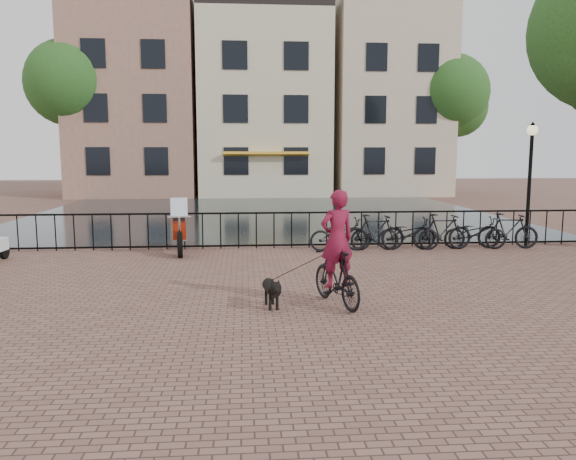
{
  "coord_description": "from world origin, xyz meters",
  "views": [
    {
      "loc": [
        -0.84,
        -7.66,
        2.67
      ],
      "look_at": [
        0.0,
        3.0,
        1.2
      ],
      "focal_mm": 35.0,
      "sensor_mm": 36.0,
      "label": 1
    }
  ],
  "objects": [
    {
      "name": "ground",
      "position": [
        0.0,
        0.0,
        0.0
      ],
      "size": [
        100.0,
        100.0,
        0.0
      ],
      "primitive_type": "plane",
      "color": "brown",
      "rests_on": "ground"
    },
    {
      "name": "canal_water",
      "position": [
        0.0,
        17.3,
        0.0
      ],
      "size": [
        20.0,
        20.0,
        0.0
      ],
      "primitive_type": "plane",
      "color": "black",
      "rests_on": "ground"
    },
    {
      "name": "railing",
      "position": [
        0.0,
        8.0,
        0.5
      ],
      "size": [
        20.0,
        0.05,
        1.02
      ],
      "color": "black",
      "rests_on": "ground"
    },
    {
      "name": "canal_house_left",
      "position": [
        -7.5,
        30.0,
        6.4
      ],
      "size": [
        7.5,
        9.0,
        12.8
      ],
      "color": "#906154",
      "rests_on": "ground"
    },
    {
      "name": "canal_house_mid",
      "position": [
        0.5,
        30.0,
        5.9
      ],
      "size": [
        8.0,
        9.5,
        11.8
      ],
      "color": "beige",
      "rests_on": "ground"
    },
    {
      "name": "canal_house_right",
      "position": [
        8.5,
        30.0,
        6.65
      ],
      "size": [
        7.0,
        9.0,
        13.3
      ],
      "color": "beige",
      "rests_on": "ground"
    },
    {
      "name": "tree_far_left",
      "position": [
        -11.0,
        27.0,
        6.73
      ],
      "size": [
        5.04,
        5.04,
        9.27
      ],
      "color": "black",
      "rests_on": "ground"
    },
    {
      "name": "tree_far_right",
      "position": [
        12.0,
        27.0,
        6.35
      ],
      "size": [
        4.76,
        4.76,
        8.76
      ],
      "color": "black",
      "rests_on": "ground"
    },
    {
      "name": "lamp_post",
      "position": [
        7.2,
        7.6,
        2.38
      ],
      "size": [
        0.3,
        0.3,
        3.45
      ],
      "color": "black",
      "rests_on": "ground"
    },
    {
      "name": "cyclist",
      "position": [
        0.77,
        1.9,
        0.91
      ],
      "size": [
        1.02,
        1.81,
        2.39
      ],
      "rotation": [
        0.0,
        0.0,
        3.46
      ],
      "color": "black",
      "rests_on": "ground"
    },
    {
      "name": "dog",
      "position": [
        -0.38,
        1.85,
        0.28
      ],
      "size": [
        0.38,
        0.85,
        0.55
      ],
      "rotation": [
        0.0,
        0.0,
        0.14
      ],
      "color": "black",
      "rests_on": "ground"
    },
    {
      "name": "motorcycle",
      "position": [
        -2.6,
        7.58,
        0.79
      ],
      "size": [
        0.8,
        2.26,
        1.58
      ],
      "rotation": [
        0.0,
        0.0,
        0.13
      ],
      "color": "#99200B",
      "rests_on": "ground"
    },
    {
      "name": "parked_bike_0",
      "position": [
        1.8,
        7.4,
        0.45
      ],
      "size": [
        1.75,
        0.71,
        0.9
      ],
      "primitive_type": "imported",
      "rotation": [
        0.0,
        0.0,
        1.64
      ],
      "color": "black",
      "rests_on": "ground"
    },
    {
      "name": "parked_bike_1",
      "position": [
        2.75,
        7.4,
        0.5
      ],
      "size": [
        1.68,
        0.51,
        1.0
      ],
      "primitive_type": "imported",
      "rotation": [
        0.0,
        0.0,
        1.6
      ],
      "color": "black",
      "rests_on": "ground"
    },
    {
      "name": "parked_bike_2",
      "position": [
        3.7,
        7.4,
        0.45
      ],
      "size": [
        1.76,
        0.72,
        0.9
      ],
      "primitive_type": "imported",
      "rotation": [
        0.0,
        0.0,
        1.5
      ],
      "color": "black",
      "rests_on": "ground"
    },
    {
      "name": "parked_bike_3",
      "position": [
        4.65,
        7.4,
        0.5
      ],
      "size": [
        1.67,
        0.49,
        1.0
      ],
      "primitive_type": "imported",
      "rotation": [
        0.0,
        0.0,
        1.58
      ],
      "color": "black",
      "rests_on": "ground"
    },
    {
      "name": "parked_bike_4",
      "position": [
        5.6,
        7.4,
        0.45
      ],
      "size": [
        1.78,
        0.81,
        0.9
      ],
      "primitive_type": "imported",
      "rotation": [
        0.0,
        0.0,
        1.45
      ],
      "color": "black",
      "rests_on": "ground"
    },
    {
      "name": "parked_bike_5",
      "position": [
        6.55,
        7.4,
        0.5
      ],
      "size": [
        1.72,
        0.73,
        1.0
      ],
      "primitive_type": "imported",
      "rotation": [
        0.0,
        0.0,
        1.41
      ],
      "color": "black",
      "rests_on": "ground"
    }
  ]
}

